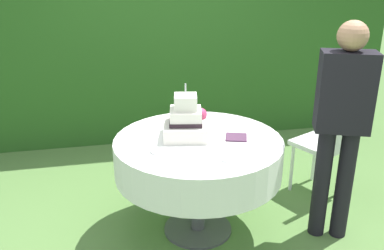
# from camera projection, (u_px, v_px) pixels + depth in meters

# --- Properties ---
(ground_plane) EXTENTS (20.00, 20.00, 0.00)m
(ground_plane) POSITION_uv_depth(u_px,v_px,m) (198.00, 229.00, 3.26)
(ground_plane) COLOR #547A3D
(foliage_hedge) EXTENTS (5.36, 0.54, 2.41)m
(foliage_hedge) POSITION_uv_depth(u_px,v_px,m) (158.00, 33.00, 4.74)
(foliage_hedge) COLOR #28561E
(foliage_hedge) RESTS_ON ground_plane
(cake_table) EXTENTS (1.21, 1.21, 0.76)m
(cake_table) POSITION_uv_depth(u_px,v_px,m) (198.00, 156.00, 3.04)
(cake_table) COLOR #4C4C51
(cake_table) RESTS_ON ground_plane
(wedding_cake) EXTENTS (0.36, 0.36, 0.40)m
(wedding_cake) POSITION_uv_depth(u_px,v_px,m) (186.00, 122.00, 3.00)
(wedding_cake) COLOR white
(wedding_cake) RESTS_ON cake_table
(serving_plate_near) EXTENTS (0.11, 0.11, 0.01)m
(serving_plate_near) POSITION_uv_depth(u_px,v_px,m) (158.00, 151.00, 2.78)
(serving_plate_near) COLOR white
(serving_plate_near) RESTS_ON cake_table
(serving_plate_far) EXTENTS (0.13, 0.13, 0.01)m
(serving_plate_far) POSITION_uv_depth(u_px,v_px,m) (231.00, 159.00, 2.68)
(serving_plate_far) COLOR white
(serving_plate_far) RESTS_ON cake_table
(napkin_stack) EXTENTS (0.19, 0.19, 0.01)m
(napkin_stack) POSITION_uv_depth(u_px,v_px,m) (236.00, 137.00, 3.01)
(napkin_stack) COLOR #4C2D47
(napkin_stack) RESTS_ON cake_table
(garden_chair) EXTENTS (0.53, 0.53, 0.89)m
(garden_chair) POSITION_uv_depth(u_px,v_px,m) (329.00, 139.00, 3.56)
(garden_chair) COLOR white
(garden_chair) RESTS_ON ground_plane
(standing_person) EXTENTS (0.41, 0.31, 1.60)m
(standing_person) POSITION_uv_depth(u_px,v_px,m) (341.00, 119.00, 2.89)
(standing_person) COLOR black
(standing_person) RESTS_ON ground_plane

